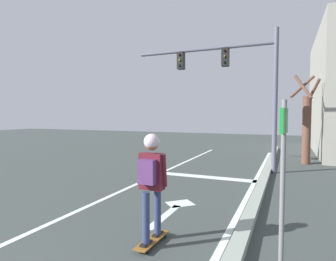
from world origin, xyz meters
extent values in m
cube|color=silver|center=(0.17, 6.00, 0.00)|extent=(0.12, 20.00, 0.01)
cube|color=silver|center=(3.24, 6.00, 0.00)|extent=(0.12, 20.00, 0.01)
cube|color=silver|center=(1.78, 9.11, 0.00)|extent=(3.22, 0.40, 0.01)
cube|color=silver|center=(1.94, 5.43, 0.00)|extent=(0.16, 1.40, 0.01)
cube|color=silver|center=(1.94, 6.28, 0.00)|extent=(0.71, 0.71, 0.01)
cube|color=#969F92|center=(3.49, 6.00, 0.07)|extent=(0.24, 24.00, 0.14)
cube|color=brown|center=(2.25, 4.27, 0.07)|extent=(0.23, 0.80, 0.02)
cube|color=#B2B2B7|center=(2.26, 4.54, 0.05)|extent=(0.16, 0.06, 0.01)
cylinder|color=#1D282E|center=(2.16, 4.54, 0.02)|extent=(0.03, 0.05, 0.05)
cylinder|color=#1D282E|center=(2.35, 4.54, 0.02)|extent=(0.03, 0.05, 0.05)
cube|color=#B2B2B7|center=(2.24, 4.00, 0.05)|extent=(0.16, 0.06, 0.01)
cylinder|color=#1D282E|center=(2.14, 4.00, 0.02)|extent=(0.03, 0.05, 0.05)
cylinder|color=#1D282E|center=(2.33, 4.00, 0.02)|extent=(0.03, 0.05, 0.05)
cylinder|color=navy|center=(2.25, 4.45, 0.46)|extent=(0.11, 0.11, 0.78)
cube|color=black|center=(2.25, 4.45, 0.09)|extent=(0.10, 0.24, 0.03)
cylinder|color=navy|center=(2.24, 4.09, 0.46)|extent=(0.11, 0.11, 0.78)
cube|color=black|center=(2.24, 4.09, 0.09)|extent=(0.10, 0.24, 0.03)
cube|color=#5A1825|center=(2.25, 4.27, 1.12)|extent=(0.37, 0.19, 0.55)
cylinder|color=#5A1825|center=(2.06, 4.31, 1.15)|extent=(0.07, 0.13, 0.50)
cylinder|color=#5A1825|center=(2.44, 4.29, 1.15)|extent=(0.07, 0.13, 0.50)
sphere|color=#906D48|center=(2.25, 4.27, 1.55)|extent=(0.21, 0.21, 0.21)
sphere|color=silver|center=(2.25, 4.27, 1.57)|extent=(0.24, 0.24, 0.24)
cube|color=#552F65|center=(2.24, 4.13, 1.14)|extent=(0.26, 0.15, 0.36)
cylinder|color=#565768|center=(3.69, 10.61, 2.43)|extent=(0.16, 0.16, 4.87)
cylinder|color=#565768|center=(1.16, 10.61, 4.37)|extent=(5.06, 0.12, 0.12)
cube|color=black|center=(2.01, 10.61, 4.02)|extent=(0.24, 0.28, 0.64)
cylinder|color=#3A0605|center=(2.01, 10.46, 4.22)|extent=(0.02, 0.10, 0.10)
cylinder|color=yellow|center=(2.01, 10.46, 4.02)|extent=(0.02, 0.10, 0.10)
cylinder|color=black|center=(2.01, 10.46, 3.82)|extent=(0.02, 0.10, 0.10)
cube|color=black|center=(0.32, 10.61, 4.02)|extent=(0.24, 0.28, 0.64)
cylinder|color=#3A0605|center=(0.32, 10.46, 4.22)|extent=(0.02, 0.10, 0.10)
cylinder|color=yellow|center=(0.32, 10.46, 4.02)|extent=(0.02, 0.10, 0.10)
cylinder|color=black|center=(0.32, 10.46, 3.82)|extent=(0.02, 0.10, 0.10)
cylinder|color=slate|center=(4.07, 4.11, 1.08)|extent=(0.06, 0.06, 2.16)
cube|color=#198C33|center=(4.07, 4.11, 1.91)|extent=(0.09, 0.44, 0.30)
cylinder|color=brown|center=(4.79, 13.02, 1.36)|extent=(0.33, 0.33, 2.72)
cylinder|color=brown|center=(5.03, 13.19, 3.00)|extent=(0.46, 0.60, 0.81)
cylinder|color=brown|center=(4.61, 13.27, 3.13)|extent=(0.97, 0.75, 0.95)
cylinder|color=brown|center=(4.61, 12.78, 3.08)|extent=(0.73, 0.56, 1.01)
camera|label=1|loc=(4.13, 0.52, 1.97)|focal=30.03mm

